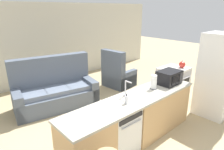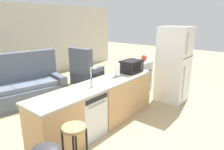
{
  "view_description": "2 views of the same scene",
  "coord_description": "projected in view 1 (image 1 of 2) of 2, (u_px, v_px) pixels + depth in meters",
  "views": [
    {
      "loc": [
        -2.32,
        -2.12,
        2.41
      ],
      "look_at": [
        0.23,
        0.69,
        1.14
      ],
      "focal_mm": 32.0,
      "sensor_mm": 36.0,
      "label": 1
    },
    {
      "loc": [
        -2.53,
        -2.49,
        2.09
      ],
      "look_at": [
        0.63,
        0.09,
        0.94
      ],
      "focal_mm": 32.0,
      "sensor_mm": 36.0,
      "label": 2
    }
  ],
  "objects": [
    {
      "name": "kitchen_counter",
      "position": [
        137.0,
        120.0,
        3.75
      ],
      "size": [
        2.94,
        0.66,
        0.9
      ],
      "color": "tan",
      "rests_on": "ground_plane"
    },
    {
      "name": "armchair",
      "position": [
        117.0,
        76.0,
        6.41
      ],
      "size": [
        0.87,
        0.91,
        1.2
      ],
      "color": "#515B6B",
      "rests_on": "ground_plane"
    },
    {
      "name": "microwave",
      "position": [
        169.0,
        77.0,
        4.18
      ],
      "size": [
        0.5,
        0.37,
        0.28
      ],
      "color": "black",
      "rests_on": "kitchen_counter"
    },
    {
      "name": "sink_faucet",
      "position": [
        126.0,
        89.0,
        3.58
      ],
      "size": [
        0.07,
        0.18,
        0.3
      ],
      "color": "silver",
      "rests_on": "kitchen_counter"
    },
    {
      "name": "kettle",
      "position": [
        182.0,
        65.0,
        5.32
      ],
      "size": [
        0.21,
        0.17,
        0.19
      ],
      "color": "red",
      "rests_on": "stove_range"
    },
    {
      "name": "paper_towel_roll",
      "position": [
        154.0,
        82.0,
        3.9
      ],
      "size": [
        0.14,
        0.14,
        0.28
      ],
      "color": "#4C4C51",
      "rests_on": "kitchen_counter"
    },
    {
      "name": "ground_plane",
      "position": [
        128.0,
        144.0,
        3.73
      ],
      "size": [
        24.0,
        24.0,
        0.0
      ],
      "primitive_type": "plane",
      "color": "tan"
    },
    {
      "name": "stove_range",
      "position": [
        173.0,
        84.0,
        5.47
      ],
      "size": [
        0.76,
        0.68,
        0.9
      ],
      "color": "#B7B7BC",
      "rests_on": "ground_plane"
    },
    {
      "name": "wall_back",
      "position": [
        41.0,
        44.0,
        6.46
      ],
      "size": [
        10.0,
        0.06,
        2.6
      ],
      "color": "beige",
      "rests_on": "ground_plane"
    },
    {
      "name": "refrigerator",
      "position": [
        217.0,
        76.0,
        4.54
      ],
      "size": [
        0.72,
        0.73,
        1.92
      ],
      "color": "silver",
      "rests_on": "ground_plane"
    },
    {
      "name": "couch",
      "position": [
        55.0,
        91.0,
        5.12
      ],
      "size": [
        2.13,
        1.26,
        1.27
      ],
      "color": "#515B6B",
      "rests_on": "ground_plane"
    },
    {
      "name": "dishwasher",
      "position": [
        118.0,
        130.0,
        3.44
      ],
      "size": [
        0.58,
        0.61,
        0.84
      ],
      "color": "white",
      "rests_on": "ground_plane"
    },
    {
      "name": "soap_bottle",
      "position": [
        126.0,
        100.0,
        3.31
      ],
      "size": [
        0.06,
        0.06,
        0.18
      ],
      "color": "silver",
      "rests_on": "kitchen_counter"
    }
  ]
}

